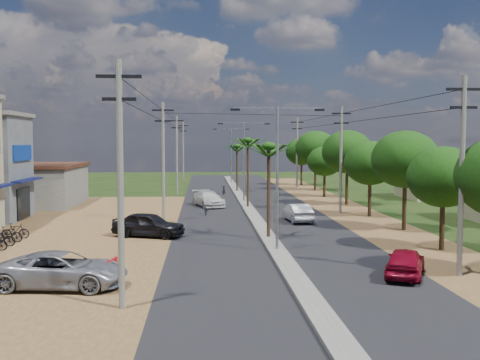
% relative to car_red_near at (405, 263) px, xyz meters
% --- Properties ---
extents(ground, '(160.00, 160.00, 0.00)m').
position_rel_car_red_near_xyz_m(ground, '(-5.00, 6.00, -0.66)').
color(ground, black).
rests_on(ground, ground).
extents(road, '(12.00, 110.00, 0.04)m').
position_rel_car_red_near_xyz_m(road, '(-5.00, 21.00, -0.64)').
color(road, black).
rests_on(road, ground).
extents(median, '(1.00, 90.00, 0.18)m').
position_rel_car_red_near_xyz_m(median, '(-5.00, 24.00, -0.57)').
color(median, '#605E56').
rests_on(median, ground).
extents(dirt_lot_west, '(18.00, 46.00, 0.04)m').
position_rel_car_red_near_xyz_m(dirt_lot_west, '(-20.00, 14.00, -0.64)').
color(dirt_lot_west, brown).
rests_on(dirt_lot_west, ground).
extents(dirt_shoulder_east, '(5.00, 90.00, 0.03)m').
position_rel_car_red_near_xyz_m(dirt_shoulder_east, '(3.50, 21.00, -0.65)').
color(dirt_shoulder_east, brown).
rests_on(dirt_shoulder_east, ground).
extents(low_shed, '(10.40, 10.40, 3.95)m').
position_rel_car_red_near_xyz_m(low_shed, '(-26.00, 30.00, 1.30)').
color(low_shed, '#605E56').
rests_on(low_shed, ground).
extents(house_east_far, '(7.60, 7.50, 4.60)m').
position_rel_car_red_near_xyz_m(house_east_far, '(16.00, 34.00, 1.73)').
color(house_east_far, tan).
rests_on(house_east_far, ground).
extents(tree_east_b, '(4.00, 4.00, 5.83)m').
position_rel_car_red_near_xyz_m(tree_east_b, '(4.30, 6.00, 3.45)').
color(tree_east_b, black).
rests_on(tree_east_b, ground).
extents(tree_east_c, '(4.60, 4.60, 6.83)m').
position_rel_car_red_near_xyz_m(tree_east_c, '(4.70, 13.00, 4.20)').
color(tree_east_c, black).
rests_on(tree_east_c, ground).
extents(tree_east_d, '(4.20, 4.20, 6.13)m').
position_rel_car_red_near_xyz_m(tree_east_d, '(4.40, 20.00, 3.68)').
color(tree_east_d, black).
rests_on(tree_east_d, ground).
extents(tree_east_e, '(4.80, 4.80, 7.14)m').
position_rel_car_red_near_xyz_m(tree_east_e, '(4.60, 28.00, 4.43)').
color(tree_east_e, black).
rests_on(tree_east_e, ground).
extents(tree_east_f, '(3.80, 3.80, 5.52)m').
position_rel_car_red_near_xyz_m(tree_east_f, '(4.20, 36.00, 3.23)').
color(tree_east_f, black).
rests_on(tree_east_f, ground).
extents(tree_east_g, '(5.00, 5.00, 7.38)m').
position_rel_car_red_near_xyz_m(tree_east_g, '(4.80, 44.00, 4.58)').
color(tree_east_g, black).
rests_on(tree_east_g, ground).
extents(tree_east_h, '(4.40, 4.40, 6.52)m').
position_rel_car_red_near_xyz_m(tree_east_h, '(4.50, 52.00, 3.98)').
color(tree_east_h, black).
rests_on(tree_east_h, ground).
extents(palm_median_near, '(2.00, 2.00, 6.15)m').
position_rel_car_red_near_xyz_m(palm_median_near, '(-5.00, 10.00, 4.87)').
color(palm_median_near, black).
rests_on(palm_median_near, ground).
extents(palm_median_mid, '(2.00, 2.00, 6.55)m').
position_rel_car_red_near_xyz_m(palm_median_mid, '(-5.00, 26.00, 5.24)').
color(palm_median_mid, black).
rests_on(palm_median_mid, ground).
extents(palm_median_far, '(2.00, 2.00, 5.85)m').
position_rel_car_red_near_xyz_m(palm_median_far, '(-5.00, 42.00, 4.60)').
color(palm_median_far, black).
rests_on(palm_median_far, ground).
extents(streetlight_near, '(5.10, 0.18, 8.00)m').
position_rel_car_red_near_xyz_m(streetlight_near, '(-5.00, 6.00, 4.12)').
color(streetlight_near, gray).
rests_on(streetlight_near, ground).
extents(streetlight_mid, '(5.10, 0.18, 8.00)m').
position_rel_car_red_near_xyz_m(streetlight_mid, '(-5.00, 31.00, 4.12)').
color(streetlight_mid, gray).
rests_on(streetlight_mid, ground).
extents(streetlight_far, '(5.10, 0.18, 8.00)m').
position_rel_car_red_near_xyz_m(streetlight_far, '(-5.00, 56.00, 4.12)').
color(streetlight_far, gray).
rests_on(streetlight_far, ground).
extents(utility_pole_w_a, '(1.60, 0.24, 9.00)m').
position_rel_car_red_near_xyz_m(utility_pole_w_a, '(-12.00, -4.00, 4.09)').
color(utility_pole_w_a, '#605E56').
rests_on(utility_pole_w_a, ground).
extents(utility_pole_w_b, '(1.60, 0.24, 9.00)m').
position_rel_car_red_near_xyz_m(utility_pole_w_b, '(-12.00, 18.00, 4.09)').
color(utility_pole_w_b, '#605E56').
rests_on(utility_pole_w_b, ground).
extents(utility_pole_w_c, '(1.60, 0.24, 9.00)m').
position_rel_car_red_near_xyz_m(utility_pole_w_c, '(-12.00, 40.00, 4.09)').
color(utility_pole_w_c, '#605E56').
rests_on(utility_pole_w_c, ground).
extents(utility_pole_w_d, '(1.60, 0.24, 9.00)m').
position_rel_car_red_near_xyz_m(utility_pole_w_d, '(-12.00, 61.00, 4.09)').
color(utility_pole_w_d, '#605E56').
rests_on(utility_pole_w_d, ground).
extents(utility_pole_e_a, '(1.60, 0.24, 9.00)m').
position_rel_car_red_near_xyz_m(utility_pole_e_a, '(2.50, -0.00, 4.09)').
color(utility_pole_e_a, '#605E56').
rests_on(utility_pole_e_a, ground).
extents(utility_pole_e_b, '(1.60, 0.24, 9.00)m').
position_rel_car_red_near_xyz_m(utility_pole_e_b, '(2.50, 22.00, 4.09)').
color(utility_pole_e_b, '#605E56').
rests_on(utility_pole_e_b, ground).
extents(utility_pole_e_c, '(1.60, 0.24, 9.00)m').
position_rel_car_red_near_xyz_m(utility_pole_e_c, '(2.50, 44.00, 4.09)').
color(utility_pole_e_c, '#605E56').
rests_on(utility_pole_e_c, ground).
extents(car_red_near, '(3.04, 4.18, 1.32)m').
position_rel_car_red_near_xyz_m(car_red_near, '(0.00, 0.00, 0.00)').
color(car_red_near, maroon).
rests_on(car_red_near, ground).
extents(car_silver_mid, '(1.84, 4.31, 1.38)m').
position_rel_car_red_near_xyz_m(car_silver_mid, '(-1.95, 17.31, 0.03)').
color(car_silver_mid, gray).
rests_on(car_silver_mid, ground).
extents(car_white_far, '(3.39, 5.33, 1.44)m').
position_rel_car_red_near_xyz_m(car_white_far, '(-8.55, 27.54, 0.06)').
color(car_white_far, beige).
rests_on(car_white_far, ground).
extents(car_parked_silver, '(5.60, 3.07, 1.49)m').
position_rel_car_red_near_xyz_m(car_parked_silver, '(-14.90, -0.90, 0.08)').
color(car_parked_silver, gray).
rests_on(car_parked_silver, ground).
extents(car_parked_dark, '(4.94, 3.20, 1.57)m').
position_rel_car_red_near_xyz_m(car_parked_dark, '(-12.50, 11.33, 0.12)').
color(car_parked_dark, black).
rests_on(car_parked_dark, ground).
extents(moto_rider_east, '(0.86, 1.62, 0.81)m').
position_rel_car_red_near_xyz_m(moto_rider_east, '(0.20, -0.47, -0.26)').
color(moto_rider_east, black).
rests_on(moto_rider_east, ground).
extents(moto_rider_west_a, '(0.60, 1.68, 0.88)m').
position_rel_car_red_near_xyz_m(moto_rider_west_a, '(-8.80, 21.76, -0.22)').
color(moto_rider_west_a, black).
rests_on(moto_rider_west_a, ground).
extents(moto_rider_west_b, '(0.76, 1.78, 1.03)m').
position_rel_car_red_near_xyz_m(moto_rider_west_b, '(-6.70, 38.89, -0.14)').
color(moto_rider_west_b, black).
rests_on(moto_rider_west_b, ground).
extents(roadside_sign, '(0.31, 1.21, 1.02)m').
position_rel_car_red_near_xyz_m(roadside_sign, '(-13.00, -0.00, -0.16)').
color(roadside_sign, '#9C0E12').
rests_on(roadside_sign, ground).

